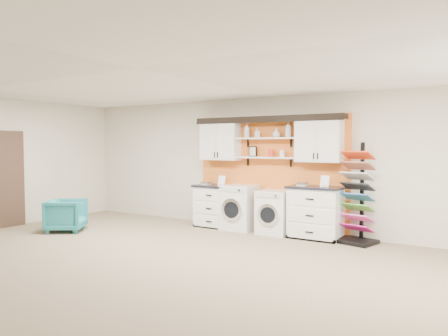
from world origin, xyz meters
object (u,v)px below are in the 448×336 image
Objects in this scene: armchair at (66,215)px; sample_rack at (357,212)px; dryer at (275,212)px; washer at (240,207)px; base_cabinet_left at (217,206)px; base_cabinet_right at (315,212)px.

sample_rack is at bearing -102.82° from armchair.
washer is at bearing 180.00° from dryer.
armchair is (-2.95, -2.09, -0.14)m from washer.
washer is 1.29× the size of armchair.
base_cabinet_left is at bearing -82.80° from armchair.
dryer is 1.19× the size of armchair.
sample_rack reaches higher than base_cabinet_left.
sample_rack is 5.81m from armchair.
base_cabinet_left is 3.16m from armchair.
base_cabinet_left is at bearing -165.63° from sample_rack.
base_cabinet_left is at bearing 180.00° from base_cabinet_right.
armchair is at bearing -138.42° from base_cabinet_left.
base_cabinet_right is 1.68m from washer.
sample_rack is at bearing 0.71° from base_cabinet_left.
base_cabinet_right is at bearing 0.11° from washer.
sample_rack is (0.78, 0.04, 0.07)m from base_cabinet_right.
armchair is at bearing -144.78° from sample_rack.
dryer is at bearing -179.77° from base_cabinet_right.
sample_rack is (1.62, 0.04, 0.13)m from dryer.
sample_rack is (2.45, 0.04, 0.09)m from washer.
washer is 1.08× the size of dryer.
washer is 2.46m from sample_rack.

